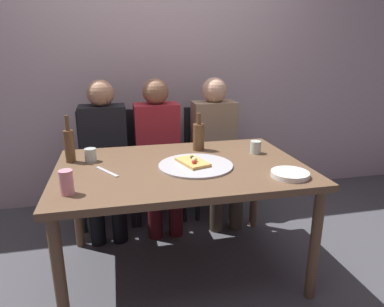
{
  "coord_description": "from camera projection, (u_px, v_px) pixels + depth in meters",
  "views": [
    {
      "loc": [
        -0.37,
        -1.93,
        1.4
      ],
      "look_at": [
        0.08,
        0.06,
        0.77
      ],
      "focal_mm": 32.11,
      "sensor_mm": 36.0,
      "label": 1
    }
  ],
  "objects": [
    {
      "name": "ground_plane",
      "position": [
        182.0,
        267.0,
        2.29
      ],
      "size": [
        8.0,
        8.0,
        0.0
      ],
      "primitive_type": "plane",
      "color": "#424247"
    },
    {
      "name": "back_wall",
      "position": [
        154.0,
        60.0,
        3.07
      ],
      "size": [
        6.0,
        0.1,
        2.6
      ],
      "primitive_type": "cube",
      "color": "#B29EA3",
      "rests_on": "ground_plane"
    },
    {
      "name": "dining_table",
      "position": [
        181.0,
        176.0,
        2.09
      ],
      "size": [
        1.48,
        0.98,
        0.72
      ],
      "color": "brown",
      "rests_on": "ground_plane"
    },
    {
      "name": "pizza_tray",
      "position": [
        196.0,
        165.0,
        2.05
      ],
      "size": [
        0.45,
        0.45,
        0.01
      ],
      "primitive_type": "cylinder",
      "color": "#ADADB2",
      "rests_on": "dining_table"
    },
    {
      "name": "pizza_slice_last",
      "position": [
        193.0,
        162.0,
        2.06
      ],
      "size": [
        0.19,
        0.25,
        0.05
      ],
      "color": "tan",
      "rests_on": "pizza_tray"
    },
    {
      "name": "wine_bottle",
      "position": [
        199.0,
        136.0,
        2.36
      ],
      "size": [
        0.08,
        0.08,
        0.26
      ],
      "color": "brown",
      "rests_on": "dining_table"
    },
    {
      "name": "beer_bottle",
      "position": [
        69.0,
        145.0,
        2.1
      ],
      "size": [
        0.06,
        0.06,
        0.29
      ],
      "color": "brown",
      "rests_on": "dining_table"
    },
    {
      "name": "tumbler_near",
      "position": [
        91.0,
        155.0,
        2.13
      ],
      "size": [
        0.07,
        0.07,
        0.08
      ],
      "primitive_type": "cylinder",
      "color": "#B7C6BC",
      "rests_on": "dining_table"
    },
    {
      "name": "tumbler_far",
      "position": [
        256.0,
        147.0,
        2.3
      ],
      "size": [
        0.07,
        0.07,
        0.08
      ],
      "primitive_type": "cylinder",
      "color": "#B7C6BC",
      "rests_on": "dining_table"
    },
    {
      "name": "soda_can",
      "position": [
        67.0,
        182.0,
        1.65
      ],
      "size": [
        0.07,
        0.07,
        0.12
      ],
      "primitive_type": "cylinder",
      "color": "pink",
      "rests_on": "dining_table"
    },
    {
      "name": "plate_stack",
      "position": [
        290.0,
        174.0,
        1.89
      ],
      "size": [
        0.21,
        0.21,
        0.03
      ],
      "primitive_type": "cylinder",
      "color": "white",
      "rests_on": "dining_table"
    },
    {
      "name": "table_knife",
      "position": [
        107.0,
        172.0,
        1.96
      ],
      "size": [
        0.13,
        0.2,
        0.01
      ],
      "primitive_type": "cube",
      "rotation": [
        0.0,
        0.0,
        5.26
      ],
      "color": "#B7B7BC",
      "rests_on": "dining_table"
    },
    {
      "name": "chair_left",
      "position": [
        106.0,
        159.0,
        2.87
      ],
      "size": [
        0.44,
        0.44,
        0.9
      ],
      "rotation": [
        0.0,
        0.0,
        3.14
      ],
      "color": "black",
      "rests_on": "ground_plane"
    },
    {
      "name": "chair_middle",
      "position": [
        157.0,
        155.0,
        2.96
      ],
      "size": [
        0.44,
        0.44,
        0.9
      ],
      "rotation": [
        0.0,
        0.0,
        3.14
      ],
      "color": "black",
      "rests_on": "ground_plane"
    },
    {
      "name": "chair_right",
      "position": [
        211.0,
        152.0,
        3.06
      ],
      "size": [
        0.44,
        0.44,
        0.9
      ],
      "rotation": [
        0.0,
        0.0,
        3.14
      ],
      "color": "black",
      "rests_on": "ground_plane"
    },
    {
      "name": "guest_in_sweater",
      "position": [
        104.0,
        149.0,
        2.69
      ],
      "size": [
        0.36,
        0.56,
        1.17
      ],
      "rotation": [
        0.0,
        0.0,
        3.14
      ],
      "color": "black",
      "rests_on": "ground_plane"
    },
    {
      "name": "guest_in_beanie",
      "position": [
        159.0,
        146.0,
        2.78
      ],
      "size": [
        0.36,
        0.56,
        1.17
      ],
      "rotation": [
        0.0,
        0.0,
        3.14
      ],
      "color": "maroon",
      "rests_on": "ground_plane"
    },
    {
      "name": "guest_by_wall",
      "position": [
        217.0,
        142.0,
        2.88
      ],
      "size": [
        0.36,
        0.56,
        1.17
      ],
      "rotation": [
        0.0,
        0.0,
        3.14
      ],
      "color": "#937A60",
      "rests_on": "ground_plane"
    }
  ]
}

